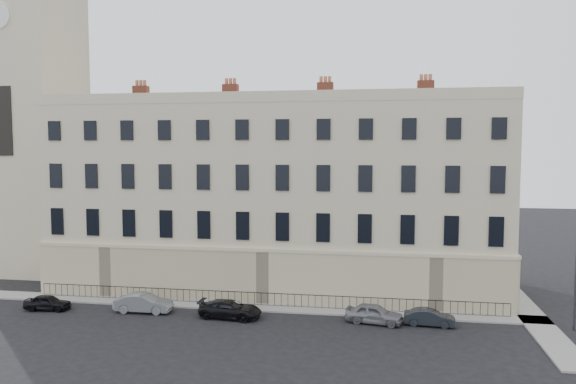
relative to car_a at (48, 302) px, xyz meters
name	(u,v)px	position (x,y,z in m)	size (l,w,h in m)	color
ground	(337,335)	(21.01, -1.99, -0.55)	(160.00, 160.00, 0.00)	black
terrace	(278,198)	(15.04, 9.98, 6.94)	(36.22, 12.22, 17.00)	beige
church_tower	(28,73)	(-8.99, 12.01, 18.11)	(8.00, 8.13, 44.00)	beige
pavement_terrace	(207,305)	(11.01, 3.01, -0.49)	(48.00, 2.00, 0.12)	gray
pavement_east_return	(524,308)	(34.01, 6.01, -0.49)	(2.00, 24.00, 0.12)	gray
railings	(261,299)	(15.01, 3.41, 0.00)	(35.00, 0.04, 0.96)	black
car_a	(48,302)	(0.00, 0.00, 0.00)	(1.30, 3.24, 1.10)	black
car_b	(144,303)	(7.06, 0.64, 0.12)	(1.42, 4.07, 1.34)	slate
car_c	(227,309)	(13.25, 0.50, 0.03)	(1.62, 3.99, 1.16)	#1F2329
car_d	(231,309)	(13.53, 0.39, 0.04)	(1.96, 4.26, 1.18)	black
car_e	(374,314)	(23.28, 0.79, 0.10)	(1.54, 3.82, 1.30)	slate
car_f	(429,317)	(26.88, 0.88, -0.01)	(1.16, 3.32, 1.09)	#1E2329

